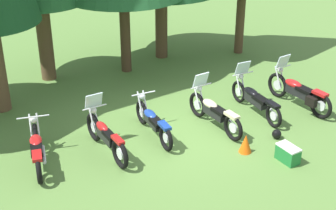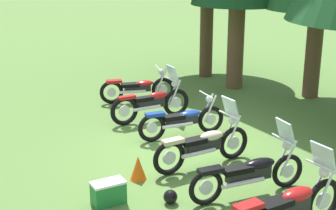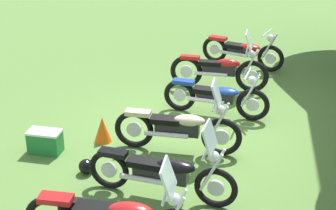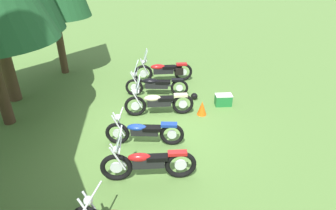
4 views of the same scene
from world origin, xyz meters
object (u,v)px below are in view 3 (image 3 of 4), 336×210
Objects in this scene: motorcycle_0 at (243,51)px; motorcycle_3 at (179,127)px; motorcycle_2 at (216,96)px; picnic_cooler at (45,142)px; motorcycle_1 at (220,70)px; motorcycle_4 at (163,172)px; traffic_cone at (103,129)px; dropped_helmet at (86,166)px.

motorcycle_0 is 4.68m from motorcycle_3.
motorcycle_2 reaches higher than picnic_cooler.
motorcycle_4 is (4.43, -0.72, -0.01)m from motorcycle_1.
motorcycle_4 is 2.15m from traffic_cone.
motorcycle_3 is (1.57, -0.59, 0.05)m from motorcycle_2.
motorcycle_3 is at bearing -82.83° from motorcycle_0.
motorcycle_3 is at bearing 122.28° from dropped_helmet.
motorcycle_1 is at bearing 137.89° from picnic_cooler.
motorcycle_3 is at bearing 81.57° from traffic_cone.
motorcycle_3 reaches higher than dropped_helmet.
motorcycle_0 is 3.02m from motorcycle_2.
motorcycle_0 is at bearing 154.67° from dropped_helmet.
dropped_helmet is (2.48, -2.03, -0.30)m from motorcycle_2.
motorcycle_2 is 0.95× the size of motorcycle_3.
traffic_cone reaches higher than dropped_helmet.
traffic_cone is 1.13m from dropped_helmet.
motorcycle_1 reaches higher than traffic_cone.
motorcycle_3 is 0.98× the size of motorcycle_4.
motorcycle_3 is 3.76× the size of picnic_cooler.
motorcycle_0 is 3.41× the size of picnic_cooler.
motorcycle_4 is at bearing -91.57° from motorcycle_2.
motorcycle_4 is at bearing 67.89° from dropped_helmet.
dropped_helmet is (3.88, -2.07, -0.34)m from motorcycle_1.
motorcycle_1 is 1.40m from motorcycle_2.
motorcycle_0 is 0.91× the size of motorcycle_3.
dropped_helmet is at bearing 168.45° from motorcycle_4.
picnic_cooler is (3.28, -2.96, -0.26)m from motorcycle_1.
motorcycle_0 is 5.97m from picnic_cooler.
motorcycle_2 is 0.93× the size of motorcycle_4.
motorcycle_2 is at bearing 73.39° from motorcycle_3.
dropped_helmet is at bearing -118.23° from motorcycle_2.
motorcycle_1 is 0.98× the size of motorcycle_3.
motorcycle_4 reaches higher than picnic_cooler.
picnic_cooler is at bearing -123.90° from dropped_helmet.
motorcycle_1 is 4.64× the size of traffic_cone.
dropped_helmet is at bearing -94.06° from motorcycle_0.
motorcycle_1 is 8.93× the size of dropped_helmet.
motorcycle_2 is 3.48m from picnic_cooler.
motorcycle_4 reaches higher than motorcycle_0.
motorcycle_1 is 4.42m from picnic_cooler.
motorcycle_1 is at bearing 91.34° from motorcycle_4.
motorcycle_4 is 2.53m from picnic_cooler.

